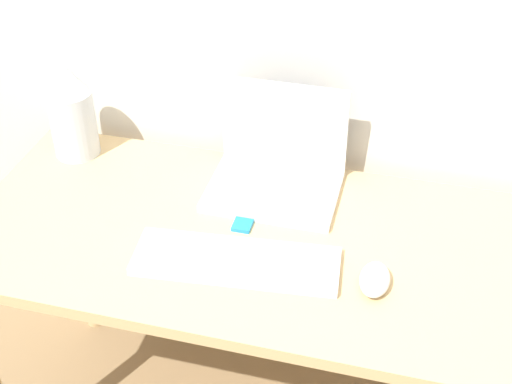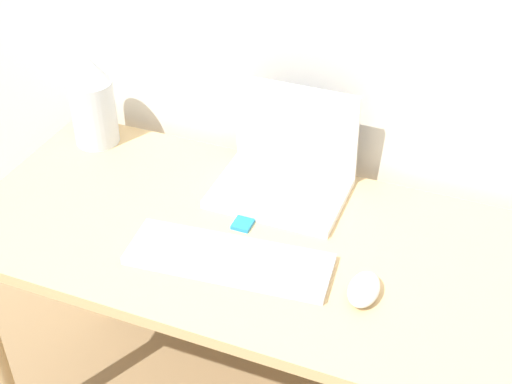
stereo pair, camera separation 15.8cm
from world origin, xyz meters
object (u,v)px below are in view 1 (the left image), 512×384
at_px(vase, 71,111).
at_px(laptop, 277,167).
at_px(mouse, 375,279).
at_px(mp3_player, 244,222).
at_px(keyboard, 236,261).

bearing_deg(vase, laptop, -1.53).
bearing_deg(mouse, laptop, 133.15).
bearing_deg(mp3_player, vase, 160.23).
height_order(laptop, mp3_player, laptop).
relative_size(laptop, vase, 1.23).
bearing_deg(mp3_player, laptop, 76.74).
relative_size(laptop, mouse, 2.98).
height_order(laptop, keyboard, laptop).
xyz_separation_m(mouse, vase, (-0.82, 0.31, 0.11)).
height_order(vase, mp3_player, vase).
distance_m(mouse, vase, 0.88).
xyz_separation_m(laptop, mp3_player, (-0.04, -0.17, -0.05)).
distance_m(mouse, mp3_player, 0.34).
bearing_deg(keyboard, vase, 148.77).
xyz_separation_m(laptop, mouse, (0.28, -0.30, -0.04)).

